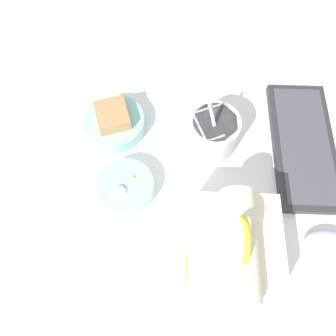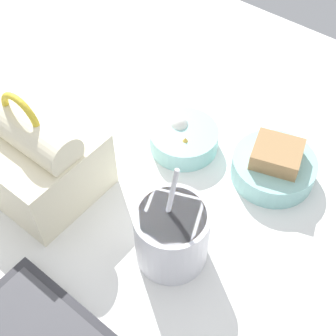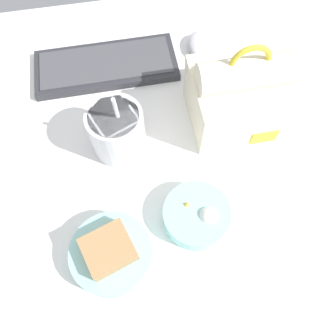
{
  "view_description": "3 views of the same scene",
  "coord_description": "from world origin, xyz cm",
  "px_view_note": "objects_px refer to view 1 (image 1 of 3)",
  "views": [
    {
      "loc": [
        28.46,
        1.13,
        68.99
      ],
      "look_at": [
        0.11,
        0.14,
        7.0
      ],
      "focal_mm": 35.0,
      "sensor_mm": 36.0,
      "label": 1
    },
    {
      "loc": [
        -29.11,
        36.56,
        64.56
      ],
      "look_at": [
        0.11,
        0.14,
        7.0
      ],
      "focal_mm": 50.0,
      "sensor_mm": 36.0,
      "label": 2
    },
    {
      "loc": [
        -4.78,
        -25.8,
        60.72
      ],
      "look_at": [
        0.11,
        0.14,
        7.0
      ],
      "focal_mm": 35.0,
      "sensor_mm": 36.0,
      "label": 3
    }
  ],
  "objects_px": {
    "soup_cup": "(212,134)",
    "bento_bowl_snacks": "(126,187)",
    "bento_bowl_sandwich": "(114,122)",
    "lunch_bag": "(233,250)",
    "computer_mouse": "(327,244)",
    "keyboard": "(303,145)"
  },
  "relations": [
    {
      "from": "bento_bowl_sandwich",
      "to": "lunch_bag",
      "type": "bearing_deg",
      "value": 40.92
    },
    {
      "from": "bento_bowl_sandwich",
      "to": "computer_mouse",
      "type": "bearing_deg",
      "value": 59.9
    },
    {
      "from": "bento_bowl_sandwich",
      "to": "bento_bowl_snacks",
      "type": "relative_size",
      "value": 1.15
    },
    {
      "from": "keyboard",
      "to": "bento_bowl_sandwich",
      "type": "distance_m",
      "value": 0.44
    },
    {
      "from": "computer_mouse",
      "to": "bento_bowl_snacks",
      "type": "bearing_deg",
      "value": -104.26
    },
    {
      "from": "keyboard",
      "to": "computer_mouse",
      "type": "height_order",
      "value": "computer_mouse"
    },
    {
      "from": "bento_bowl_sandwich",
      "to": "computer_mouse",
      "type": "height_order",
      "value": "bento_bowl_sandwich"
    },
    {
      "from": "bento_bowl_sandwich",
      "to": "bento_bowl_snacks",
      "type": "distance_m",
      "value": 0.16
    },
    {
      "from": "keyboard",
      "to": "lunch_bag",
      "type": "relative_size",
      "value": 1.67
    },
    {
      "from": "bento_bowl_sandwich",
      "to": "computer_mouse",
      "type": "xyz_separation_m",
      "value": [
        0.26,
        0.45,
        -0.01
      ]
    },
    {
      "from": "soup_cup",
      "to": "bento_bowl_snacks",
      "type": "bearing_deg",
      "value": -57.27
    },
    {
      "from": "soup_cup",
      "to": "bento_bowl_sandwich",
      "type": "distance_m",
      "value": 0.23
    },
    {
      "from": "bento_bowl_sandwich",
      "to": "keyboard",
      "type": "bearing_deg",
      "value": 85.55
    },
    {
      "from": "keyboard",
      "to": "lunch_bag",
      "type": "bearing_deg",
      "value": -35.57
    },
    {
      "from": "lunch_bag",
      "to": "soup_cup",
      "type": "height_order",
      "value": "lunch_bag"
    },
    {
      "from": "keyboard",
      "to": "computer_mouse",
      "type": "distance_m",
      "value": 0.23
    },
    {
      "from": "soup_cup",
      "to": "computer_mouse",
      "type": "xyz_separation_m",
      "value": [
        0.22,
        0.23,
        -0.04
      ]
    },
    {
      "from": "lunch_bag",
      "to": "bento_bowl_snacks",
      "type": "bearing_deg",
      "value": -122.3
    },
    {
      "from": "keyboard",
      "to": "bento_bowl_snacks",
      "type": "bearing_deg",
      "value": -72.69
    },
    {
      "from": "lunch_bag",
      "to": "bento_bowl_snacks",
      "type": "distance_m",
      "value": 0.26
    },
    {
      "from": "soup_cup",
      "to": "lunch_bag",
      "type": "bearing_deg",
      "value": 6.77
    },
    {
      "from": "keyboard",
      "to": "bento_bowl_snacks",
      "type": "distance_m",
      "value": 0.41
    }
  ]
}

